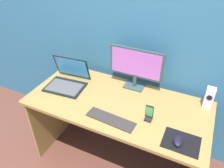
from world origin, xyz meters
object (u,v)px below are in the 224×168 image
(speaker_right, at_px, (209,98))
(keyboard_external, at_px, (111,119))
(laptop, at_px, (67,80))
(mouse, at_px, (178,141))
(monitor, at_px, (136,66))
(phone_in_dock, at_px, (149,115))

(speaker_right, xyz_separation_m, keyboard_external, (-0.65, -0.48, -0.09))
(laptop, distance_m, mouse, 1.10)
(monitor, relative_size, phone_in_dock, 3.47)
(laptop, bearing_deg, mouse, -13.49)
(laptop, xyz_separation_m, mouse, (1.07, -0.26, -0.03))
(monitor, height_order, speaker_right, monitor)
(mouse, bearing_deg, laptop, 154.79)
(monitor, distance_m, speaker_right, 0.65)
(monitor, relative_size, mouse, 4.83)
(speaker_right, distance_m, keyboard_external, 0.81)
(speaker_right, bearing_deg, keyboard_external, -143.30)
(keyboard_external, xyz_separation_m, mouse, (0.51, -0.01, 0.02))
(mouse, bearing_deg, phone_in_dock, 139.78)
(laptop, xyz_separation_m, keyboard_external, (0.56, -0.25, -0.05))
(monitor, bearing_deg, phone_in_dock, -55.43)
(monitor, xyz_separation_m, mouse, (0.50, -0.50, -0.20))
(monitor, distance_m, keyboard_external, 0.54)
(laptop, bearing_deg, keyboard_external, -23.92)
(speaker_right, relative_size, keyboard_external, 0.46)
(speaker_right, distance_m, phone_in_dock, 0.53)
(mouse, bearing_deg, keyboard_external, 167.50)
(speaker_right, height_order, phone_in_dock, speaker_right)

